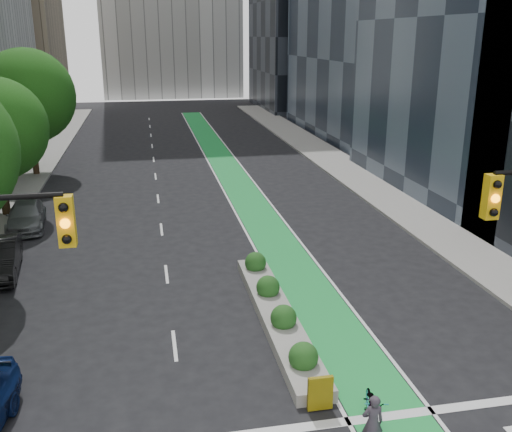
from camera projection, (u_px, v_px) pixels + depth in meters
name	position (u px, v px, depth m)	size (l,w,h in m)	color
sidewalk_left	(4.00, 201.00, 34.88)	(3.60, 90.00, 0.15)	gray
sidewalk_right	(368.00, 183.00, 39.19)	(3.60, 90.00, 0.15)	gray
bike_lane_paint	(231.00, 173.00, 42.28)	(2.20, 70.00, 0.01)	green
building_dark_end	(312.00, 2.00, 76.66)	(14.00, 18.00, 28.00)	black
tree_far	(27.00, 96.00, 39.87)	(6.60, 6.60, 9.00)	black
median_planter	(277.00, 311.00, 20.37)	(1.20, 10.26, 1.10)	gray
bicycle	(373.00, 407.00, 14.98)	(0.61, 1.74, 0.92)	gray
cyclist	(372.00, 423.00, 13.91)	(0.56, 0.37, 1.54)	#3B343E
parked_car_left_far	(26.00, 216.00, 30.16)	(1.85, 4.55, 1.32)	slate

